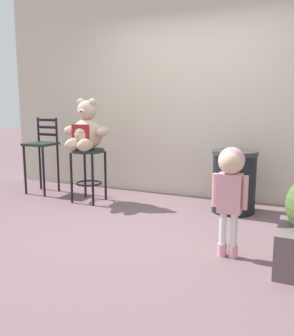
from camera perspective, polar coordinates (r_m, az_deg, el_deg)
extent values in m
plane|color=#6A5156|center=(3.96, 0.16, -9.47)|extent=(24.00, 24.00, 0.00)
cube|color=beige|center=(5.43, 7.91, 16.88)|extent=(6.09, 0.30, 3.96)
cylinder|color=#1C2926|center=(5.04, -8.85, 2.60)|extent=(0.43, 0.43, 0.04)
cylinder|color=black|center=(5.05, -11.27, -1.50)|extent=(0.03, 0.03, 0.66)
cylinder|color=black|center=(4.87, -8.15, -1.82)|extent=(0.03, 0.03, 0.66)
cylinder|color=black|center=(5.31, -9.28, -0.87)|extent=(0.03, 0.03, 0.66)
cylinder|color=black|center=(5.15, -6.26, -1.15)|extent=(0.03, 0.03, 0.66)
torus|color=black|center=(5.11, -8.72, -2.27)|extent=(0.35, 0.35, 0.02)
sphere|color=tan|center=(5.01, -8.92, 5.08)|extent=(0.40, 0.40, 0.40)
cube|color=maroon|center=(4.88, -9.95, 5.04)|extent=(0.25, 0.03, 0.24)
sphere|color=tan|center=(5.00, -9.01, 8.58)|extent=(0.25, 0.25, 0.25)
ellipsoid|color=#C2A494|center=(4.91, -9.68, 8.36)|extent=(0.10, 0.08, 0.07)
sphere|color=black|center=(4.88, -9.87, 8.38)|extent=(0.03, 0.03, 0.03)
sphere|color=tan|center=(5.04, -9.89, 9.70)|extent=(0.10, 0.10, 0.10)
sphere|color=tan|center=(4.95, -8.18, 9.74)|extent=(0.10, 0.10, 0.10)
ellipsoid|color=tan|center=(5.12, -11.40, 5.56)|extent=(0.14, 0.22, 0.13)
ellipsoid|color=tan|center=(4.86, -6.71, 5.46)|extent=(0.14, 0.22, 0.13)
ellipsoid|color=tan|center=(4.92, -10.95, 3.53)|extent=(0.14, 0.34, 0.16)
ellipsoid|color=tan|center=(4.82, -9.19, 3.45)|extent=(0.14, 0.34, 0.16)
cylinder|color=pink|center=(3.42, 11.20, -11.92)|extent=(0.08, 0.08, 0.11)
cylinder|color=silver|center=(3.35, 11.32, -8.81)|extent=(0.06, 0.06, 0.28)
cylinder|color=pink|center=(3.41, 12.77, -12.10)|extent=(0.08, 0.08, 0.11)
cylinder|color=silver|center=(3.34, 12.90, -8.97)|extent=(0.06, 0.06, 0.28)
cube|color=#D1949F|center=(3.26, 12.31, -3.73)|extent=(0.20, 0.11, 0.34)
cylinder|color=#D1949F|center=(3.28, 10.16, -3.26)|extent=(0.05, 0.05, 0.29)
cylinder|color=#D1949F|center=(3.23, 14.51, -3.62)|extent=(0.05, 0.05, 0.29)
sphere|color=#D8B293|center=(3.21, 12.48, 0.89)|extent=(0.21, 0.21, 0.21)
sphere|color=pink|center=(3.23, 12.58, 1.13)|extent=(0.22, 0.22, 0.22)
cylinder|color=black|center=(4.67, 12.92, -2.30)|extent=(0.51, 0.51, 0.70)
cylinder|color=#2D2D33|center=(4.60, 13.10, 2.25)|extent=(0.54, 0.54, 0.05)
cube|color=#1C2926|center=(5.67, -15.69, 3.49)|extent=(0.39, 0.39, 0.03)
cylinder|color=black|center=(5.70, -17.85, -0.31)|extent=(0.03, 0.03, 0.70)
cylinder|color=black|center=(5.49, -15.26, -0.56)|extent=(0.03, 0.03, 0.70)
cylinder|color=black|center=(5.95, -15.75, 0.21)|extent=(0.03, 0.03, 0.70)
cylinder|color=black|center=(5.74, -13.20, -0.01)|extent=(0.03, 0.03, 0.70)
cylinder|color=black|center=(5.88, -16.01, 5.60)|extent=(0.03, 0.03, 0.35)
cylinder|color=black|center=(5.68, -13.42, 5.57)|extent=(0.03, 0.03, 0.35)
cube|color=black|center=(5.78, -14.71, 4.89)|extent=(0.33, 0.02, 0.04)
cube|color=black|center=(5.78, -14.75, 5.94)|extent=(0.33, 0.02, 0.04)
cube|color=black|center=(5.77, -14.80, 6.98)|extent=(0.33, 0.02, 0.04)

